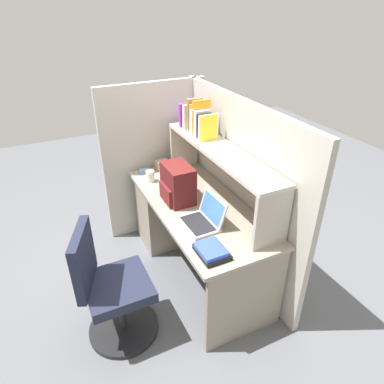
% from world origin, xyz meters
% --- Properties ---
extents(ground_plane, '(8.00, 8.00, 0.00)m').
position_xyz_m(ground_plane, '(0.00, 0.00, 0.00)').
color(ground_plane, '#595B60').
extents(desk, '(1.60, 0.70, 0.73)m').
position_xyz_m(desk, '(-0.39, 0.00, 0.40)').
color(desk, gray).
rests_on(desk, ground_plane).
extents(cubicle_partition_rear, '(1.84, 0.05, 1.55)m').
position_xyz_m(cubicle_partition_rear, '(0.00, 0.38, 0.78)').
color(cubicle_partition_rear, '#B2ADA0').
rests_on(cubicle_partition_rear, ground_plane).
extents(cubicle_partition_left, '(0.05, 1.06, 1.55)m').
position_xyz_m(cubicle_partition_left, '(-0.85, -0.05, 0.78)').
color(cubicle_partition_left, '#B2ADA0').
rests_on(cubicle_partition_left, ground_plane).
extents(overhead_hutch, '(1.44, 0.28, 0.45)m').
position_xyz_m(overhead_hutch, '(0.00, 0.20, 1.08)').
color(overhead_hutch, '#B3A99C').
rests_on(overhead_hutch, desk).
extents(reference_books_on_shelf, '(0.44, 0.18, 0.30)m').
position_xyz_m(reference_books_on_shelf, '(-0.41, 0.20, 1.30)').
color(reference_books_on_shelf, purple).
rests_on(reference_books_on_shelf, overhead_hutch).
extents(laptop, '(0.32, 0.27, 0.22)m').
position_xyz_m(laptop, '(0.28, -0.09, 0.78)').
color(laptop, '#B7BABF').
rests_on(laptop, desk).
extents(backpack, '(0.30, 0.23, 0.32)m').
position_xyz_m(backpack, '(-0.12, -0.13, 0.88)').
color(backpack, '#591919').
rests_on(backpack, desk).
extents(computer_mouse, '(0.08, 0.11, 0.03)m').
position_xyz_m(computer_mouse, '(-0.73, -0.21, 0.75)').
color(computer_mouse, '#7299C6').
rests_on(computer_mouse, desk).
extents(paper_cup, '(0.08, 0.08, 0.10)m').
position_xyz_m(paper_cup, '(-0.53, -0.22, 0.78)').
color(paper_cup, white).
rests_on(paper_cup, desk).
extents(tissue_box, '(0.24, 0.17, 0.10)m').
position_xyz_m(tissue_box, '(-0.64, -0.02, 0.78)').
color(tissue_box, '#9E7F60').
rests_on(tissue_box, desk).
extents(desk_book_stack, '(0.23, 0.19, 0.06)m').
position_xyz_m(desk_book_stack, '(0.62, -0.20, 0.76)').
color(desk_book_stack, black).
rests_on(desk_book_stack, desk).
extents(office_chair, '(0.53, 0.55, 0.93)m').
position_xyz_m(office_chair, '(0.33, -0.84, 0.39)').
color(office_chair, black).
rests_on(office_chair, ground_plane).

